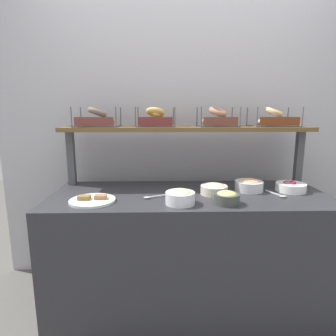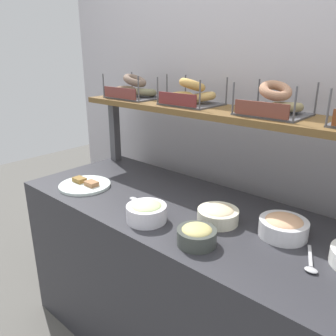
% 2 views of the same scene
% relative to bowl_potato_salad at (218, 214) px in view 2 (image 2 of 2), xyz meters
% --- Properties ---
extents(back_wall, '(3.03, 0.06, 2.40)m').
position_rel_bowl_potato_salad_xyz_m(back_wall, '(-0.16, 0.57, 0.31)').
color(back_wall, '#B2AEB5').
rests_on(back_wall, ground_plane).
extents(deli_counter, '(1.83, 0.70, 0.85)m').
position_rel_bowl_potato_salad_xyz_m(deli_counter, '(-0.16, 0.02, -0.46)').
color(deli_counter, '#2D2D33').
rests_on(deli_counter, ground_plane).
extents(shelf_riser_left, '(0.05, 0.05, 0.40)m').
position_rel_bowl_potato_salad_xyz_m(shelf_riser_left, '(-1.01, 0.29, 0.16)').
color(shelf_riser_left, '#4C4C51').
rests_on(shelf_riser_left, deli_counter).
extents(upper_shelf, '(1.79, 0.32, 0.03)m').
position_rel_bowl_potato_salad_xyz_m(upper_shelf, '(-0.16, 0.29, 0.38)').
color(upper_shelf, brown).
rests_on(upper_shelf, shelf_riser_left).
extents(bowl_potato_salad, '(0.18, 0.18, 0.07)m').
position_rel_bowl_potato_salad_xyz_m(bowl_potato_salad, '(0.00, 0.00, 0.00)').
color(bowl_potato_salad, '#EFE8CA').
rests_on(bowl_potato_salad, deli_counter).
extents(bowl_hummus, '(0.15, 0.15, 0.08)m').
position_rel_bowl_potato_salad_xyz_m(bowl_hummus, '(0.04, -0.20, 0.00)').
color(bowl_hummus, '#414641').
rests_on(bowl_hummus, deli_counter).
extents(bowl_lox_spread, '(0.19, 0.19, 0.09)m').
position_rel_bowl_potato_salad_xyz_m(bowl_lox_spread, '(0.26, 0.08, 0.01)').
color(bowl_lox_spread, silver).
rests_on(bowl_lox_spread, deli_counter).
extents(bowl_scallion_spread, '(0.17, 0.17, 0.09)m').
position_rel_bowl_potato_salad_xyz_m(bowl_scallion_spread, '(-0.24, -0.19, 0.01)').
color(bowl_scallion_spread, white).
rests_on(bowl_scallion_spread, deli_counter).
extents(serving_plate_white, '(0.28, 0.28, 0.04)m').
position_rel_bowl_potato_salad_xyz_m(serving_plate_white, '(-0.76, -0.14, -0.03)').
color(serving_plate_white, white).
rests_on(serving_plate_white, deli_counter).
extents(serving_spoon_near_plate, '(0.09, 0.17, 0.01)m').
position_rel_bowl_potato_salad_xyz_m(serving_spoon_near_plate, '(0.41, -0.05, -0.03)').
color(serving_spoon_near_plate, '#B7B7BC').
rests_on(serving_spoon_near_plate, deli_counter).
extents(serving_spoon_by_edge, '(0.17, 0.09, 0.01)m').
position_rel_bowl_potato_salad_xyz_m(serving_spoon_by_edge, '(-0.40, -0.07, -0.03)').
color(serving_spoon_by_edge, '#B7B7BC').
rests_on(serving_spoon_by_edge, deli_counter).
extents(bagel_basket_poppy, '(0.31, 0.25, 0.15)m').
position_rel_bowl_potato_salad_xyz_m(bagel_basket_poppy, '(-0.81, 0.29, 0.44)').
color(bagel_basket_poppy, '#4C4C51').
rests_on(bagel_basket_poppy, upper_shelf).
extents(bagel_basket_sesame, '(0.28, 0.25, 0.14)m').
position_rel_bowl_potato_salad_xyz_m(bagel_basket_sesame, '(-0.39, 0.30, 0.44)').
color(bagel_basket_sesame, '#4C4C51').
rests_on(bagel_basket_sesame, upper_shelf).
extents(bagel_basket_everything, '(0.28, 0.25, 0.15)m').
position_rel_bowl_potato_salad_xyz_m(bagel_basket_everything, '(0.06, 0.29, 0.44)').
color(bagel_basket_everything, '#4C4C51').
rests_on(bagel_basket_everything, upper_shelf).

